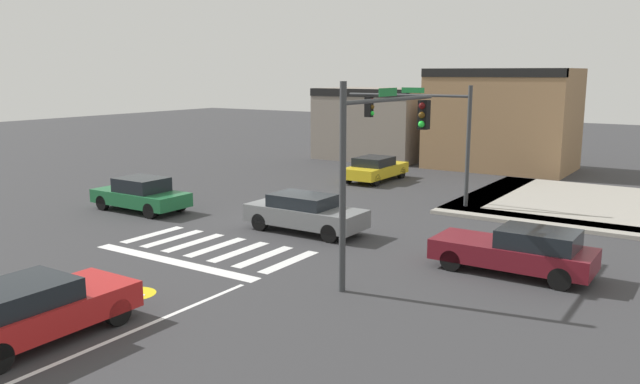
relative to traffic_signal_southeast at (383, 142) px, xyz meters
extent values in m
plane|color=#353538|center=(-5.91, 3.67, -3.88)|extent=(120.00, 120.00, 0.00)
cube|color=silver|center=(-9.02, -0.83, -3.87)|extent=(0.41, 2.77, 0.01)
cube|color=silver|center=(-7.99, -0.83, -3.87)|extent=(0.41, 2.77, 0.01)
cube|color=silver|center=(-6.95, -0.83, -3.87)|extent=(0.41, 2.77, 0.01)
cube|color=silver|center=(-5.91, -0.83, -3.87)|extent=(0.41, 2.77, 0.01)
cube|color=silver|center=(-4.88, -0.83, -3.87)|extent=(0.41, 2.77, 0.01)
cube|color=silver|center=(-3.84, -0.83, -3.87)|extent=(0.41, 2.77, 0.01)
cube|color=silver|center=(-2.80, -0.83, -3.87)|extent=(0.41, 2.77, 0.01)
cube|color=white|center=(-5.91, -2.83, -3.87)|extent=(6.80, 0.50, 0.01)
cube|color=white|center=(-5.91, -5.83, -3.87)|extent=(0.16, 2.00, 0.01)
cylinder|color=yellow|center=(-4.56, -5.48, -3.88)|extent=(1.10, 1.10, 0.01)
cylinder|color=white|center=(-4.80, -5.48, -3.87)|extent=(0.18, 0.18, 0.00)
cylinder|color=white|center=(-4.31, -5.48, -3.87)|extent=(0.18, 0.18, 0.00)
cube|color=white|center=(-4.56, -5.48, -3.87)|extent=(0.49, 0.04, 0.00)
cube|color=#9E998E|center=(3.09, 8.87, -3.80)|extent=(10.00, 1.60, 0.15)
cube|color=#9E998E|center=(-1.11, 13.67, -3.80)|extent=(1.60, 10.00, 0.15)
cube|color=#9E998E|center=(3.09, 13.67, -3.80)|extent=(10.00, 10.00, 0.15)
cube|color=gray|center=(-12.32, 22.44, -1.47)|extent=(7.18, 5.54, 4.82)
cube|color=black|center=(-12.32, 19.87, 0.69)|extent=(7.18, 0.50, 0.50)
cube|color=#93704C|center=(-3.53, 22.39, -0.82)|extent=(8.43, 5.44, 6.12)
cube|color=black|center=(-3.53, 19.87, 1.99)|extent=(8.43, 0.50, 0.50)
cylinder|color=#383A3D|center=(0.00, -2.23, -1.05)|extent=(0.18, 0.18, 5.66)
cylinder|color=#383A3D|center=(0.00, 0.55, 1.22)|extent=(0.12, 5.56, 0.12)
cube|color=black|center=(0.00, 2.85, 0.64)|extent=(0.32, 0.32, 0.95)
sphere|color=#470A0A|center=(0.00, 2.68, 0.94)|extent=(0.22, 0.22, 0.22)
sphere|color=#4C330C|center=(0.00, 2.68, 0.64)|extent=(0.22, 0.22, 0.22)
sphere|color=#1ED833|center=(0.00, 2.68, 0.35)|extent=(0.22, 0.22, 0.22)
cube|color=#197233|center=(0.00, 0.27, 1.44)|extent=(0.03, 1.10, 0.24)
cylinder|color=#383A3D|center=(-0.97, 9.71, -1.21)|extent=(0.18, 0.18, 5.35)
cylinder|color=#383A3D|center=(-3.93, 9.71, 1.00)|extent=(5.91, 0.12, 0.12)
cube|color=black|center=(-5.85, 9.71, 0.43)|extent=(0.32, 0.32, 0.95)
sphere|color=#470A0A|center=(-5.68, 9.71, 0.72)|extent=(0.22, 0.22, 0.22)
sphere|color=#4C330C|center=(-5.68, 9.71, 0.43)|extent=(0.22, 0.22, 0.22)
sphere|color=#1ED833|center=(-5.68, 9.71, 0.13)|extent=(0.22, 0.22, 0.22)
cube|color=#197233|center=(-3.63, 9.71, 1.22)|extent=(1.10, 0.03, 0.24)
cube|color=red|center=(-4.05, -8.64, -3.27)|extent=(1.94, 4.34, 0.63)
cube|color=black|center=(-4.05, -9.07, -2.72)|extent=(1.71, 2.21, 0.48)
cylinder|color=black|center=(-4.91, -7.16, -3.55)|extent=(0.22, 0.65, 0.65)
cylinder|color=black|center=(-3.19, -7.16, -3.55)|extent=(0.22, 0.65, 0.65)
cube|color=slate|center=(-4.54, 2.60, -3.25)|extent=(4.59, 1.76, 0.66)
cube|color=black|center=(-4.68, 2.60, -2.69)|extent=(2.30, 1.55, 0.46)
cylinder|color=black|center=(-6.11, 1.83, -3.55)|extent=(0.66, 0.22, 0.66)
cylinder|color=black|center=(-6.11, 3.37, -3.55)|extent=(0.66, 0.22, 0.66)
cylinder|color=black|center=(-2.98, 1.83, -3.55)|extent=(0.66, 0.22, 0.66)
cylinder|color=black|center=(-2.98, 3.37, -3.55)|extent=(0.66, 0.22, 0.66)
cube|color=maroon|center=(3.38, 1.92, -3.28)|extent=(4.64, 1.80, 0.61)
cube|color=black|center=(4.11, 1.92, -2.72)|extent=(2.18, 1.59, 0.52)
cylinder|color=black|center=(1.80, 1.13, -3.56)|extent=(0.65, 0.22, 0.65)
cylinder|color=black|center=(1.80, 2.71, -3.56)|extent=(0.65, 0.22, 0.65)
cylinder|color=black|center=(4.95, 1.13, -3.56)|extent=(0.65, 0.22, 0.65)
cylinder|color=black|center=(4.95, 2.71, -3.56)|extent=(0.65, 0.22, 0.65)
cube|color=#1E6638|center=(-12.59, 1.73, -3.30)|extent=(4.40, 1.86, 0.58)
cube|color=black|center=(-12.48, 1.73, -2.72)|extent=(2.00, 1.64, 0.59)
cylinder|color=black|center=(-14.09, 0.91, -3.55)|extent=(0.65, 0.22, 0.65)
cylinder|color=black|center=(-14.09, 2.55, -3.55)|extent=(0.65, 0.22, 0.65)
cylinder|color=black|center=(-11.10, 0.91, -3.55)|extent=(0.65, 0.22, 0.65)
cylinder|color=black|center=(-11.10, 2.55, -3.55)|extent=(0.65, 0.22, 0.65)
cube|color=gold|center=(-7.82, 14.11, -3.30)|extent=(1.90, 4.40, 0.57)
cube|color=black|center=(-7.82, 13.91, -2.78)|extent=(1.67, 2.04, 0.47)
cylinder|color=black|center=(-6.97, 12.61, -3.56)|extent=(0.22, 0.64, 0.64)
cylinder|color=black|center=(-8.66, 12.61, -3.56)|extent=(0.22, 0.64, 0.64)
cylinder|color=black|center=(-6.97, 15.61, -3.56)|extent=(0.22, 0.64, 0.64)
cylinder|color=black|center=(-8.66, 15.61, -3.56)|extent=(0.22, 0.64, 0.64)
camera|label=1|loc=(8.57, -16.33, 2.00)|focal=35.54mm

